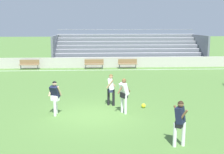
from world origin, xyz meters
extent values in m
plane|color=#517A38|center=(0.00, 0.00, 0.00)|extent=(160.00, 160.00, 0.00)
cube|color=white|center=(0.00, 12.77, 0.00)|extent=(44.00, 0.12, 0.01)
cube|color=#BCB7AD|center=(0.00, 14.23, 0.50)|extent=(48.00, 0.16, 1.00)
cube|color=#B2B2B7|center=(3.75, 15.52, 0.37)|extent=(16.11, 0.36, 0.08)
cube|color=slate|center=(3.75, 15.32, 0.19)|extent=(16.11, 0.04, 0.37)
cube|color=#B2B2B7|center=(3.75, 16.20, 0.74)|extent=(16.11, 0.36, 0.08)
cube|color=slate|center=(3.75, 16.00, 0.56)|extent=(16.11, 0.04, 0.37)
cube|color=#B2B2B7|center=(3.75, 16.89, 1.12)|extent=(16.11, 0.36, 0.08)
cube|color=slate|center=(3.75, 16.69, 0.93)|extent=(16.11, 0.04, 0.37)
cube|color=#B2B2B7|center=(3.75, 17.57, 1.49)|extent=(16.11, 0.36, 0.08)
cube|color=slate|center=(3.75, 17.37, 1.30)|extent=(16.11, 0.04, 0.37)
cube|color=#B2B2B7|center=(3.75, 18.26, 1.86)|extent=(16.11, 0.36, 0.08)
cube|color=slate|center=(3.75, 18.06, 1.67)|extent=(16.11, 0.04, 0.37)
cube|color=#B2B2B7|center=(3.75, 18.94, 2.23)|extent=(16.11, 0.36, 0.08)
cube|color=slate|center=(3.75, 18.74, 2.04)|extent=(16.11, 0.04, 0.37)
cube|color=#B2B2B7|center=(3.75, 19.63, 2.60)|extent=(16.11, 0.36, 0.08)
cube|color=slate|center=(3.75, 19.43, 2.42)|extent=(16.11, 0.04, 0.37)
cube|color=#B2B2B7|center=(3.75, 20.32, 2.97)|extent=(16.11, 0.36, 0.08)
cube|color=slate|center=(3.75, 20.12, 2.79)|extent=(16.11, 0.04, 0.37)
cube|color=slate|center=(-4.21, 17.92, 1.49)|extent=(0.20, 5.16, 2.97)
cube|color=slate|center=(11.71, 17.92, 1.49)|extent=(0.20, 5.16, 2.97)
cylinder|color=slate|center=(3.75, 20.57, 3.52)|extent=(16.11, 0.06, 0.06)
cube|color=olive|center=(-6.07, 13.45, 0.45)|extent=(1.80, 0.40, 0.06)
cube|color=olive|center=(-6.07, 13.63, 0.70)|extent=(1.80, 0.05, 0.40)
cylinder|color=#47474C|center=(-6.85, 13.45, 0.23)|extent=(0.07, 0.07, 0.45)
cylinder|color=#47474C|center=(-5.29, 13.45, 0.23)|extent=(0.07, 0.07, 0.45)
cube|color=olive|center=(-0.04, 13.45, 0.45)|extent=(1.80, 0.40, 0.06)
cube|color=olive|center=(-0.04, 13.63, 0.70)|extent=(1.80, 0.05, 0.40)
cylinder|color=#47474C|center=(-0.82, 13.45, 0.23)|extent=(0.07, 0.07, 0.45)
cylinder|color=#47474C|center=(0.74, 13.45, 0.23)|extent=(0.07, 0.07, 0.45)
cube|color=olive|center=(3.14, 13.45, 0.45)|extent=(1.80, 0.40, 0.06)
cube|color=olive|center=(3.14, 13.63, 0.70)|extent=(1.80, 0.05, 0.40)
cylinder|color=#47474C|center=(2.36, 13.45, 0.23)|extent=(0.07, 0.07, 0.45)
cylinder|color=#47474C|center=(3.92, 13.45, 0.23)|extent=(0.07, 0.07, 0.45)
cylinder|color=white|center=(1.39, 0.36, 0.45)|extent=(0.13, 0.13, 0.91)
cylinder|color=white|center=(1.53, 0.10, 0.45)|extent=(0.13, 0.13, 0.91)
cube|color=black|center=(1.46, 0.23, 0.89)|extent=(0.37, 0.42, 0.24)
cube|color=white|center=(1.46, 0.23, 1.19)|extent=(0.52, 0.52, 0.60)
cylinder|color=brown|center=(1.62, 0.34, 1.23)|extent=(0.35, 0.25, 0.47)
cylinder|color=brown|center=(1.29, 0.12, 1.23)|extent=(0.35, 0.25, 0.47)
sphere|color=brown|center=(1.46, 0.23, 1.57)|extent=(0.21, 0.21, 0.21)
sphere|color=brown|center=(1.46, 0.23, 1.59)|extent=(0.20, 0.20, 0.20)
cylinder|color=black|center=(0.79, 1.61, 0.43)|extent=(0.13, 0.13, 0.87)
cylinder|color=black|center=(1.04, 1.49, 0.43)|extent=(0.13, 0.13, 0.87)
cube|color=#232847|center=(0.92, 1.55, 0.85)|extent=(0.26, 0.38, 0.24)
cube|color=white|center=(0.92, 1.55, 1.15)|extent=(0.35, 0.41, 0.59)
cylinder|color=#A87A5B|center=(0.98, 1.74, 1.19)|extent=(0.37, 0.11, 0.47)
cylinder|color=#A87A5B|center=(0.85, 1.36, 1.19)|extent=(0.37, 0.11, 0.47)
sphere|color=#A87A5B|center=(0.92, 1.55, 1.53)|extent=(0.21, 0.21, 0.21)
sphere|color=brown|center=(0.92, 1.55, 1.56)|extent=(0.20, 0.20, 0.20)
cylinder|color=white|center=(-1.76, 0.36, 0.42)|extent=(0.13, 0.13, 0.83)
cylinder|color=white|center=(-1.77, -0.01, 0.42)|extent=(0.13, 0.13, 0.83)
cube|color=white|center=(-1.77, 0.17, 0.81)|extent=(0.42, 0.35, 0.24)
cube|color=#191E38|center=(-1.77, 0.17, 1.11)|extent=(0.51, 0.52, 0.60)
cylinder|color=#D6A884|center=(-1.55, 0.14, 1.15)|extent=(0.20, 0.32, 0.49)
cylinder|color=#D6A884|center=(-1.98, 0.21, 1.15)|extent=(0.20, 0.32, 0.49)
sphere|color=#D6A884|center=(-1.77, 0.17, 1.50)|extent=(0.21, 0.21, 0.21)
sphere|color=black|center=(-1.77, 0.17, 1.52)|extent=(0.20, 0.20, 0.20)
cylinder|color=white|center=(2.85, -3.52, 0.43)|extent=(0.13, 0.13, 0.86)
cylinder|color=white|center=(3.17, -3.47, 0.43)|extent=(0.13, 0.13, 0.86)
cube|color=black|center=(3.01, -3.50, 0.84)|extent=(0.39, 0.42, 0.24)
cube|color=#191E38|center=(3.01, -3.50, 1.14)|extent=(0.47, 0.48, 0.59)
cylinder|color=brown|center=(2.99, -3.29, 1.17)|extent=(0.32, 0.26, 0.48)
cylinder|color=brown|center=(3.04, -3.70, 1.17)|extent=(0.32, 0.26, 0.48)
sphere|color=brown|center=(3.01, -3.50, 1.52)|extent=(0.21, 0.21, 0.21)
sphere|color=black|center=(3.01, -3.50, 1.54)|extent=(0.20, 0.20, 0.20)
sphere|color=yellow|center=(2.55, 1.04, 0.11)|extent=(0.22, 0.22, 0.22)
camera|label=1|loc=(0.16, -12.37, 4.21)|focal=44.30mm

